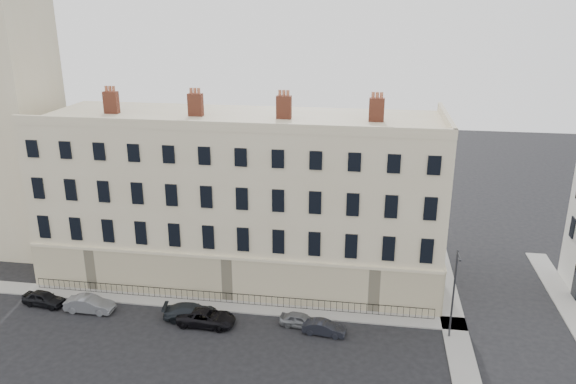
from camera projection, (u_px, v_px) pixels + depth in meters
name	position (u px, v px, depth m)	size (l,w,h in m)	color
ground	(285.00, 346.00, 42.52)	(160.00, 160.00, 0.00)	black
terrace	(242.00, 197.00, 52.17)	(36.22, 12.22, 17.00)	beige
church_tower	(0.00, 68.00, 53.98)	(8.00, 8.13, 44.00)	beige
pavement_terrace	(180.00, 302.00, 48.63)	(48.00, 2.00, 0.12)	gray
pavement_east_return	(449.00, 305.00, 48.09)	(2.00, 24.00, 0.12)	gray
pavement_adjacent	(566.00, 302.00, 48.50)	(2.00, 20.00, 0.12)	gray
railings	(226.00, 298.00, 48.27)	(35.00, 0.04, 0.96)	black
car_a	(44.00, 298.00, 47.99)	(1.51, 3.75, 1.28)	black
car_b	(90.00, 304.00, 47.00)	(1.43, 4.11, 1.35)	slate
car_c	(191.00, 312.00, 45.89)	(1.83, 4.50, 1.31)	black
car_d	(206.00, 318.00, 45.07)	(2.16, 4.69, 1.30)	black
car_e	(300.00, 320.00, 44.88)	(1.35, 3.36, 1.15)	slate
car_f	(324.00, 328.00, 43.82)	(1.18, 3.38, 1.11)	black
streetlamp	(454.00, 291.00, 42.16)	(0.21, 1.61, 7.42)	#333438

